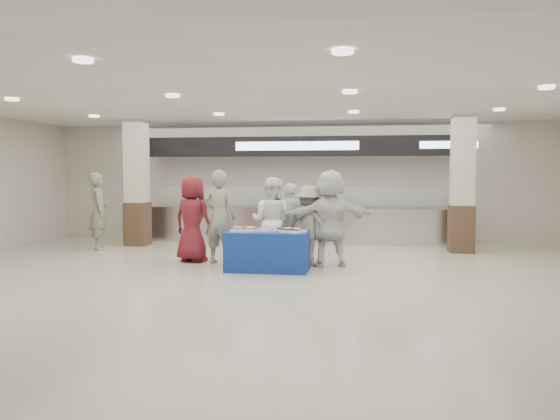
% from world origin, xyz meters
% --- Properties ---
extents(ground, '(14.00, 14.00, 0.00)m').
position_xyz_m(ground, '(0.00, 0.00, 0.00)').
color(ground, beige).
rests_on(ground, ground).
extents(serving_line, '(8.70, 0.85, 2.80)m').
position_xyz_m(serving_line, '(0.00, 5.40, 1.16)').
color(serving_line, '#BBBDC2').
rests_on(serving_line, ground).
extents(column_left, '(0.55, 0.55, 3.20)m').
position_xyz_m(column_left, '(-4.00, 4.20, 1.53)').
color(column_left, '#39271A').
rests_on(column_left, ground).
extents(column_right, '(0.55, 0.55, 3.20)m').
position_xyz_m(column_right, '(4.00, 4.20, 1.53)').
color(column_right, '#39271A').
rests_on(column_right, ground).
extents(display_table, '(1.55, 0.78, 0.75)m').
position_xyz_m(display_table, '(-0.06, 1.13, 0.38)').
color(display_table, navy).
rests_on(display_table, ground).
extents(sheet_cake_left, '(0.49, 0.38, 0.10)m').
position_xyz_m(sheet_cake_left, '(-0.51, 1.08, 0.80)').
color(sheet_cake_left, white).
rests_on(sheet_cake_left, display_table).
extents(sheet_cake_right, '(0.53, 0.48, 0.09)m').
position_xyz_m(sheet_cake_right, '(0.42, 1.08, 0.80)').
color(sheet_cake_right, white).
rests_on(sheet_cake_right, display_table).
extents(cupcake_tray, '(0.46, 0.40, 0.06)m').
position_xyz_m(cupcake_tray, '(-0.12, 1.08, 0.78)').
color(cupcake_tray, silver).
rests_on(cupcake_tray, display_table).
extents(civilian_maroon, '(1.01, 0.80, 1.79)m').
position_xyz_m(civilian_maroon, '(-1.79, 1.92, 0.90)').
color(civilian_maroon, maroon).
rests_on(civilian_maroon, ground).
extents(soldier_a, '(0.77, 0.58, 1.92)m').
position_xyz_m(soldier_a, '(-1.17, 1.77, 0.96)').
color(soldier_a, slate).
rests_on(soldier_a, ground).
extents(chef_tall, '(0.97, 0.82, 1.77)m').
position_xyz_m(chef_tall, '(-0.10, 1.82, 0.88)').
color(chef_tall, white).
rests_on(chef_tall, ground).
extents(chef_short, '(1.05, 0.75, 1.65)m').
position_xyz_m(chef_short, '(0.25, 2.12, 0.82)').
color(chef_short, white).
rests_on(chef_short, ground).
extents(soldier_b, '(1.17, 0.87, 1.60)m').
position_xyz_m(soldier_b, '(0.65, 1.85, 0.80)').
color(soldier_b, slate).
rests_on(soldier_b, ground).
extents(civilian_white, '(1.88, 1.07, 1.93)m').
position_xyz_m(civilian_white, '(1.08, 1.81, 0.96)').
color(civilian_white, silver).
rests_on(civilian_white, ground).
extents(soldier_bg, '(0.71, 0.81, 1.86)m').
position_xyz_m(soldier_bg, '(-4.60, 3.29, 0.93)').
color(soldier_bg, slate).
rests_on(soldier_bg, ground).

